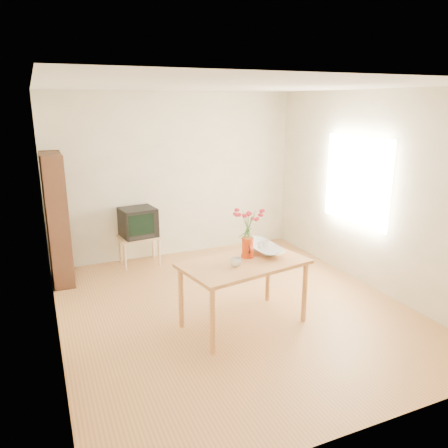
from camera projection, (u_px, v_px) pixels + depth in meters
name	position (u px, v px, depth m)	size (l,w,h in m)	color
room	(237.00, 205.00, 5.00)	(4.50, 4.50, 4.50)	#A96F3C
table	(244.00, 269.00, 4.80)	(1.47, 1.00, 0.75)	#BF7941
tv_stand	(139.00, 240.00, 6.70)	(0.60, 0.45, 0.46)	tan
bookshelf	(58.00, 224.00, 5.94)	(0.28, 0.70, 1.80)	black
pitcher	(248.00, 248.00, 4.90)	(0.15, 0.22, 0.23)	#C5360B
flowers	(248.00, 223.00, 4.82)	(0.26, 0.26, 0.36)	#D7324B
mug	(236.00, 262.00, 4.63)	(0.12, 0.12, 0.09)	white
bowl	(263.00, 233.00, 5.07)	(0.46, 0.46, 0.44)	white
teacup_a	(260.00, 237.00, 5.07)	(0.06, 0.06, 0.06)	white
teacup_b	(266.00, 236.00, 5.12)	(0.07, 0.07, 0.06)	white
television	(138.00, 222.00, 6.63)	(0.55, 0.52, 0.44)	black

